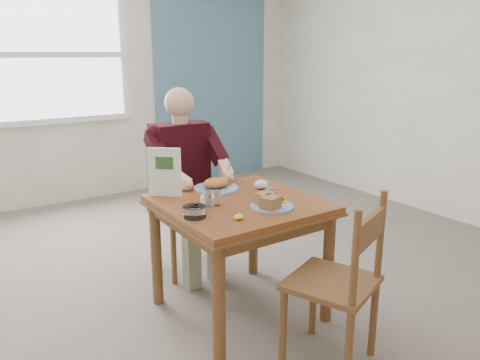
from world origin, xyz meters
TOP-DOWN VIEW (x-y plane):
  - floor at (0.00, 0.00)m, footprint 6.00×6.00m
  - wall_back at (0.00, 3.00)m, footprint 5.50×0.00m
  - accent_panel at (1.60, 2.98)m, footprint 1.60×0.02m
  - lemon_wedge at (-0.19, -0.27)m, footprint 0.07×0.05m
  - napkin at (0.26, 0.13)m, footprint 0.12×0.11m
  - metal_dish at (0.31, 0.09)m, footprint 0.08×0.08m
  - window at (-0.40, 2.97)m, footprint 1.72×0.04m
  - table at (0.00, 0.00)m, footprint 0.92×0.92m
  - chair_far at (0.00, 0.80)m, footprint 0.42×0.42m
  - chair_near at (0.13, -0.73)m, footprint 0.55×0.55m
  - diner at (0.00, 0.71)m, footprint 0.53×0.56m
  - near_plate at (0.07, -0.21)m, footprint 0.30×0.30m
  - far_plate at (0.01, 0.28)m, footprint 0.31×0.31m
  - caddy at (-0.19, 0.04)m, footprint 0.11×0.11m
  - shakers at (-0.18, 0.01)m, footprint 0.10×0.06m
  - creamer at (-0.36, -0.11)m, footprint 0.15×0.15m
  - menu at (-0.33, 0.34)m, footprint 0.17×0.15m

SIDE VIEW (x-z plane):
  - floor at x=0.00m, z-range 0.00..0.00m
  - chair_far at x=0.00m, z-range 0.00..0.95m
  - chair_near at x=0.13m, z-range 0.00..0.95m
  - table at x=0.00m, z-range 0.26..1.01m
  - metal_dish at x=0.31m, z-range 0.75..0.76m
  - lemon_wedge at x=-0.19m, z-range 0.75..0.78m
  - caddy at x=-0.19m, z-range 0.74..0.81m
  - far_plate at x=0.01m, z-range 0.74..0.82m
  - napkin at x=0.26m, z-range 0.75..0.81m
  - near_plate at x=0.07m, z-range 0.74..0.82m
  - creamer at x=-0.36m, z-range 0.75..0.81m
  - shakers at x=-0.18m, z-range 0.75..0.84m
  - diner at x=0.00m, z-range 0.12..1.50m
  - menu at x=-0.33m, z-range 0.75..1.06m
  - accent_panel at x=1.60m, z-range 0.00..2.80m
  - wall_back at x=0.00m, z-range -1.35..4.15m
  - window at x=-0.40m, z-range 0.89..2.31m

